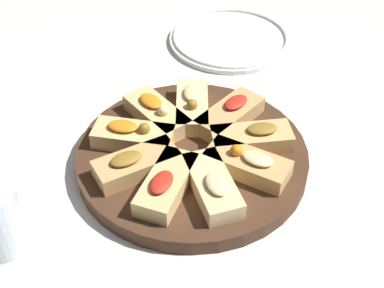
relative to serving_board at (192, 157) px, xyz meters
The scene contains 12 objects.
ground_plane 0.01m from the serving_board, ahead, with size 3.00×3.00×0.00m, color silver.
serving_board is the anchor object (origin of this frame).
focaccia_slice_0 0.10m from the serving_board, 120.33° to the left, with size 0.11×0.14×0.04m.
focaccia_slice_1 0.10m from the serving_board, 161.41° to the left, with size 0.14×0.09×0.04m.
focaccia_slice_2 0.10m from the serving_board, 157.59° to the right, with size 0.14×0.10×0.04m.
focaccia_slice_3 0.10m from the serving_board, 119.34° to the right, with size 0.11×0.14×0.04m.
focaccia_slice_4 0.10m from the serving_board, 78.27° to the right, with size 0.08×0.13×0.04m.
focaccia_slice_5 0.10m from the serving_board, 38.14° to the right, with size 0.13×0.12×0.04m.
focaccia_slice_6 0.10m from the serving_board, ahead, with size 0.13×0.06×0.04m.
focaccia_slice_7 0.10m from the serving_board, 40.58° to the left, with size 0.13×0.12×0.04m.
focaccia_slice_8 0.10m from the serving_board, 83.27° to the left, with size 0.07×0.13×0.04m.
plate_left 0.38m from the serving_board, 169.58° to the right, with size 0.26×0.26×0.02m.
Camera 1 is at (0.57, 0.24, 0.59)m, focal length 50.00 mm.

